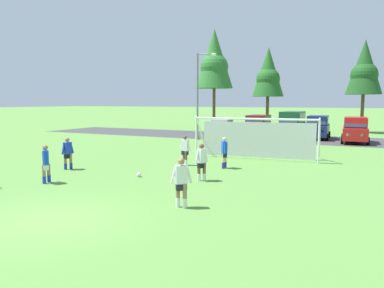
{
  "coord_description": "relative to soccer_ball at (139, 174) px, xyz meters",
  "views": [
    {
      "loc": [
        8.4,
        -7.57,
        3.46
      ],
      "look_at": [
        0.09,
        9.2,
        1.31
      ],
      "focal_mm": 34.56,
      "sensor_mm": 36.0,
      "label": 1
    }
  ],
  "objects": [
    {
      "name": "soccer_ball",
      "position": [
        0.0,
        0.0,
        0.0
      ],
      "size": [
        0.22,
        0.22,
        0.22
      ],
      "color": "white",
      "rests_on": "ground"
    },
    {
      "name": "parked_car_slot_left",
      "position": [
        -0.56,
        21.2,
        1.0
      ],
      "size": [
        2.15,
        4.61,
        2.16
      ],
      "color": "maroon",
      "rests_on": "ground"
    },
    {
      "name": "street_lamp",
      "position": [
        -4.72,
        16.55,
        3.92
      ],
      "size": [
        2.0,
        0.32,
        7.78
      ],
      "color": "slate",
      "rests_on": "ground"
    },
    {
      "name": "ground_plane",
      "position": [
        1.25,
        8.62,
        -0.11
      ],
      "size": [
        400.0,
        400.0,
        0.0
      ],
      "primitive_type": "plane",
      "color": "#598C3D"
    },
    {
      "name": "parked_car_slot_center_left",
      "position": [
        2.53,
        22.28,
        1.23
      ],
      "size": [
        2.26,
        4.83,
        2.52
      ],
      "color": "#194C2D",
      "rests_on": "ground"
    },
    {
      "name": "tree_center_back",
      "position": [
        8.35,
        31.48,
        6.93
      ],
      "size": [
        3.84,
        3.84,
        10.24
      ],
      "color": "brown",
      "rests_on": "ground"
    },
    {
      "name": "player_winger_right",
      "position": [
        0.47,
        3.72,
        0.71
      ],
      "size": [
        0.73,
        0.29,
        1.64
      ],
      "color": "brown",
      "rests_on": "ground"
    },
    {
      "name": "parked_car_slot_center",
      "position": [
        4.92,
        22.09,
        1.0
      ],
      "size": [
        2.33,
        4.7,
        2.16
      ],
      "color": "navy",
      "rests_on": "ground"
    },
    {
      "name": "soccer_goal",
      "position": [
        3.19,
        8.04,
        1.18
      ],
      "size": [
        7.56,
        2.62,
        2.57
      ],
      "color": "white",
      "rests_on": "ground"
    },
    {
      "name": "parked_car_slot_far_left",
      "position": [
        -3.87,
        19.96,
        0.77
      ],
      "size": [
        2.27,
        4.32,
        1.72
      ],
      "color": "#B2B2BC",
      "rests_on": "ground"
    },
    {
      "name": "parked_car_slot_center_right",
      "position": [
        8.22,
        19.98,
        1.0
      ],
      "size": [
        2.35,
        4.71,
        2.16
      ],
      "color": "red",
      "rests_on": "ground"
    },
    {
      "name": "player_striker_near",
      "position": [
        2.95,
        0.53,
        0.71
      ],
      "size": [
        0.35,
        0.71,
        1.64
      ],
      "color": "brown",
      "rests_on": "ground"
    },
    {
      "name": "tree_mid_left",
      "position": [
        -1.75,
        29.09,
        6.58
      ],
      "size": [
        3.65,
        3.65,
        9.74
      ],
      "color": "brown",
      "rests_on": "ground"
    },
    {
      "name": "player_defender_far",
      "position": [
        4.09,
        -3.51,
        0.71
      ],
      "size": [
        0.66,
        0.48,
        1.64
      ],
      "color": "#936B4C",
      "rests_on": "ground"
    },
    {
      "name": "player_midfield_center",
      "position": [
        -4.34,
        -0.02,
        0.71
      ],
      "size": [
        0.34,
        0.73,
        1.64
      ],
      "color": "#936B4C",
      "rests_on": "ground"
    },
    {
      "name": "parking_lot_strip",
      "position": [
        1.25,
        21.11,
        -0.11
      ],
      "size": [
        52.0,
        8.4,
        0.01
      ],
      "primitive_type": "cube",
      "color": "#3D3D3F",
      "rests_on": "ground"
    },
    {
      "name": "player_trailing_back",
      "position": [
        -2.79,
        -2.83,
        0.71
      ],
      "size": [
        0.54,
        0.63,
        1.64
      ],
      "color": "#936B4C",
      "rests_on": "ground"
    },
    {
      "name": "tree_left_edge",
      "position": [
        -8.26,
        28.35,
        8.31
      ],
      "size": [
        4.59,
        4.59,
        12.24
      ],
      "color": "brown",
      "rests_on": "ground"
    },
    {
      "name": "player_winger_left",
      "position": [
        2.72,
        3.84,
        0.71
      ],
      "size": [
        0.42,
        0.7,
        1.64
      ],
      "color": "beige",
      "rests_on": "ground"
    }
  ]
}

